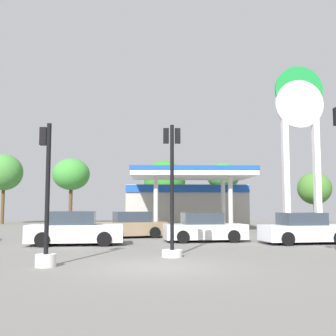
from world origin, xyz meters
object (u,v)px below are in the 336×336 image
object	(u,v)px
car_3	(130,226)
tree_2	(165,182)
car_2	(75,230)
tree_3	(223,177)
traffic_signal_1	(172,207)
tree_0	(4,172)
car_5	(304,230)
tree_1	(71,175)
traffic_signal_2	(46,223)
car_1	(204,228)
tree_4	(314,188)
station_pole_sign	(300,127)

from	to	relation	value
car_3	tree_2	xyz separation A→B (m)	(2.55, 19.29, 3.77)
car_2	tree_3	world-z (taller)	tree_3
car_2	traffic_signal_1	size ratio (longest dim) A/B	0.95
tree_0	tree_3	bearing A→B (deg)	-0.80
car_5	tree_1	world-z (taller)	tree_1
tree_0	tree_3	xyz separation A→B (m)	(23.13, -0.32, -0.40)
car_5	tree_0	xyz separation A→B (m)	(-23.28, 23.21, 4.68)
car_2	car_5	world-z (taller)	car_2
tree_0	traffic_signal_2	bearing A→B (deg)	-67.75
tree_2	car_3	bearing A→B (deg)	-97.52
car_1	tree_2	xyz separation A→B (m)	(-1.54, 22.20, 3.78)
traffic_signal_1	tree_4	size ratio (longest dim) A/B	0.91
car_3	tree_2	world-z (taller)	tree_2
car_1	traffic_signal_1	world-z (taller)	traffic_signal_1
car_1	car_3	world-z (taller)	car_3
station_pole_sign	tree_3	distance (m)	14.33
tree_1	traffic_signal_1	bearing A→B (deg)	-71.48
car_3	tree_2	distance (m)	19.82
car_3	tree_1	distance (m)	21.08
car_2	tree_2	xyz separation A→B (m)	(4.88, 23.86, 3.73)
tree_0	tree_1	xyz separation A→B (m)	(6.97, 0.30, -0.17)
car_5	tree_0	distance (m)	33.20
tree_1	tree_4	distance (m)	25.75
car_2	traffic_signal_2	size ratio (longest dim) A/B	1.04
car_5	traffic_signal_1	world-z (taller)	traffic_signal_1
car_2	traffic_signal_2	xyz separation A→B (m)	(0.45, -7.08, 0.61)
station_pole_sign	tree_3	xyz separation A→B (m)	(-3.46, 13.64, -2.70)
tree_1	station_pole_sign	bearing A→B (deg)	-36.02
car_2	tree_3	xyz separation A→B (m)	(11.08, 23.16, 4.25)
car_1	tree_1	distance (m)	25.34
traffic_signal_1	traffic_signal_2	xyz separation A→B (m)	(-4.01, -2.37, -0.48)
traffic_signal_1	tree_0	world-z (taller)	tree_0
car_1	traffic_signal_2	distance (m)	10.61
traffic_signal_2	tree_2	size ratio (longest dim) A/B	0.66
tree_4	car_5	bearing A→B (deg)	-112.85
station_pole_sign	car_1	distance (m)	13.28
station_pole_sign	car_2	distance (m)	18.71
car_3	traffic_signal_1	world-z (taller)	traffic_signal_1
tree_1	tree_4	xyz separation A→B (m)	(25.67, -1.29, -1.50)
traffic_signal_1	tree_2	bearing A→B (deg)	89.15
car_3	tree_0	bearing A→B (deg)	127.26
station_pole_sign	tree_0	world-z (taller)	station_pole_sign
station_pole_sign	car_2	world-z (taller)	station_pole_sign
car_1	car_2	size ratio (longest dim) A/B	0.95
car_1	tree_0	xyz separation A→B (m)	(-18.47, 21.82, 4.69)
tree_4	station_pole_sign	bearing A→B (deg)	-115.03
car_2	tree_1	bearing A→B (deg)	102.06
car_3	traffic_signal_2	size ratio (longest dim) A/B	1.03
station_pole_sign	traffic_signal_1	bearing A→B (deg)	-125.31
tree_2	traffic_signal_1	bearing A→B (deg)	-90.85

